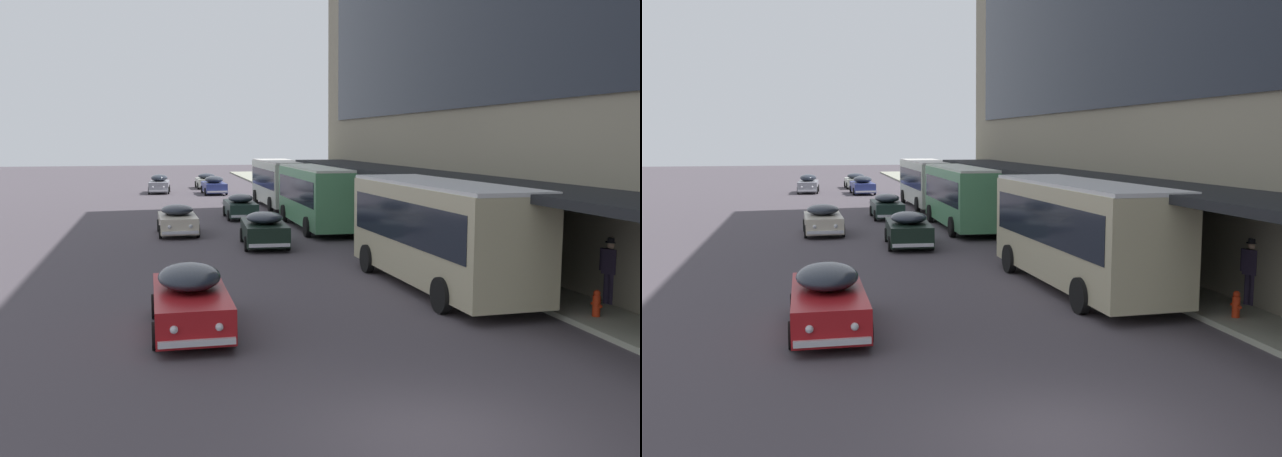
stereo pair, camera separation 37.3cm
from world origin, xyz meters
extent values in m
plane|color=#494249|center=(0.00, 0.00, 0.00)|extent=(240.00, 240.00, 0.00)
cube|color=beige|center=(4.20, 38.39, 1.74)|extent=(2.59, 10.05, 2.78)
cube|color=black|center=(4.20, 38.39, 2.07)|extent=(2.62, 9.25, 1.22)
cube|color=silver|center=(4.20, 38.39, 3.18)|extent=(2.49, 10.05, 0.12)
cube|color=black|center=(4.16, 43.45, 2.88)|extent=(1.25, 0.07, 0.36)
cylinder|color=black|center=(2.93, 41.79, 0.50)|extent=(0.26, 1.00, 1.00)
cylinder|color=black|center=(5.42, 41.81, 0.50)|extent=(0.26, 1.00, 1.00)
cylinder|color=black|center=(2.99, 35.27, 0.50)|extent=(0.26, 1.00, 1.00)
cylinder|color=black|center=(5.48, 35.30, 0.50)|extent=(0.26, 1.00, 1.00)
cube|color=#4E915F|center=(4.06, 26.25, 1.76)|extent=(2.43, 9.80, 2.82)
cube|color=black|center=(4.06, 26.25, 2.10)|extent=(2.47, 9.01, 1.24)
cube|color=silver|center=(4.06, 26.25, 3.22)|extent=(2.34, 9.80, 0.12)
cube|color=black|center=(4.07, 31.19, 2.92)|extent=(1.21, 0.06, 0.36)
cylinder|color=black|center=(2.85, 29.59, 0.50)|extent=(0.25, 1.00, 1.00)
cylinder|color=black|center=(5.28, 29.58, 0.50)|extent=(0.25, 1.00, 1.00)
cylinder|color=black|center=(2.85, 23.22, 0.50)|extent=(0.25, 1.00, 1.00)
cylinder|color=black|center=(5.27, 23.22, 0.50)|extent=(0.25, 1.00, 1.00)
cube|color=#B8AF89|center=(4.36, 10.55, 1.82)|extent=(2.82, 9.62, 2.94)
cube|color=black|center=(4.36, 10.55, 2.17)|extent=(2.83, 8.86, 1.30)
cube|color=silver|center=(4.36, 10.55, 3.34)|extent=(2.72, 9.62, 0.12)
cube|color=black|center=(4.18, 15.36, 3.04)|extent=(1.24, 0.11, 0.36)
cylinder|color=black|center=(3.00, 13.75, 0.50)|extent=(0.29, 1.01, 1.00)
cylinder|color=black|center=(5.47, 13.84, 0.50)|extent=(0.29, 1.01, 1.00)
cylinder|color=black|center=(3.23, 7.55, 0.50)|extent=(0.29, 1.01, 1.00)
cylinder|color=black|center=(5.70, 7.64, 0.50)|extent=(0.29, 1.01, 1.00)
cube|color=navy|center=(0.68, 51.53, 0.60)|extent=(1.93, 4.77, 0.77)
ellipsoid|color=#1E232D|center=(0.69, 51.29, 1.26)|extent=(1.64, 2.64, 0.60)
cube|color=silver|center=(0.60, 53.93, 0.37)|extent=(1.68, 0.18, 0.14)
cube|color=silver|center=(0.76, 49.13, 0.37)|extent=(1.68, 0.18, 0.14)
sphere|color=silver|center=(0.11, 53.89, 0.65)|extent=(0.18, 0.18, 0.18)
sphere|color=silver|center=(1.09, 53.92, 0.65)|extent=(0.18, 0.18, 0.18)
cylinder|color=black|center=(-0.25, 52.96, 0.32)|extent=(0.16, 0.64, 0.64)
cylinder|color=black|center=(1.52, 53.02, 0.32)|extent=(0.16, 0.64, 0.64)
cylinder|color=black|center=(-0.15, 50.04, 0.32)|extent=(0.16, 0.64, 0.64)
cylinder|color=black|center=(1.62, 50.10, 0.32)|extent=(0.16, 0.64, 0.64)
cube|color=#AB161B|center=(-3.51, 7.32, 0.63)|extent=(1.78, 4.77, 0.82)
ellipsoid|color=#1E232D|center=(-3.51, 7.56, 1.32)|extent=(1.56, 2.62, 0.60)
cube|color=silver|center=(-3.50, 4.89, 0.37)|extent=(1.67, 0.13, 0.14)
cube|color=silver|center=(-3.52, 9.75, 0.37)|extent=(1.67, 0.13, 0.14)
sphere|color=silver|center=(-3.01, 4.93, 0.68)|extent=(0.18, 0.18, 0.18)
sphere|color=silver|center=(-3.98, 4.92, 0.68)|extent=(0.18, 0.18, 0.18)
cylinder|color=black|center=(-2.62, 5.85, 0.32)|extent=(0.14, 0.64, 0.64)
cylinder|color=black|center=(-4.38, 5.84, 0.32)|extent=(0.14, 0.64, 0.64)
cylinder|color=black|center=(-2.64, 8.80, 0.32)|extent=(0.14, 0.64, 0.64)
cylinder|color=black|center=(-4.40, 8.79, 0.32)|extent=(0.14, 0.64, 0.64)
cube|color=#1B2E28|center=(0.67, 32.18, 0.61)|extent=(1.67, 4.47, 0.77)
ellipsoid|color=#1E232D|center=(0.67, 31.95, 1.22)|extent=(1.46, 2.46, 0.51)
cube|color=silver|center=(0.68, 34.46, 0.37)|extent=(1.57, 0.12, 0.14)
cube|color=silver|center=(0.66, 29.90, 0.37)|extent=(1.57, 0.12, 0.14)
sphere|color=silver|center=(0.22, 34.43, 0.66)|extent=(0.18, 0.18, 0.18)
sphere|color=silver|center=(1.13, 34.43, 0.66)|extent=(0.18, 0.18, 0.18)
cylinder|color=black|center=(-0.15, 33.57, 0.32)|extent=(0.14, 0.64, 0.64)
cylinder|color=black|center=(1.50, 33.56, 0.32)|extent=(0.14, 0.64, 0.64)
cylinder|color=black|center=(-0.16, 30.80, 0.32)|extent=(0.14, 0.64, 0.64)
cylinder|color=black|center=(1.49, 30.79, 0.32)|extent=(0.14, 0.64, 0.64)
cube|color=black|center=(0.38, 20.83, 0.64)|extent=(2.06, 4.68, 0.85)
ellipsoid|color=#1E232D|center=(0.37, 20.60, 1.30)|extent=(1.73, 2.61, 0.50)
cube|color=silver|center=(0.51, 23.17, 0.37)|extent=(1.72, 0.22, 0.14)
cube|color=silver|center=(0.25, 18.49, 0.37)|extent=(1.72, 0.22, 0.14)
sphere|color=silver|center=(0.01, 23.17, 0.69)|extent=(0.18, 0.18, 0.18)
sphere|color=silver|center=(1.00, 23.12, 0.69)|extent=(0.18, 0.18, 0.18)
cylinder|color=black|center=(-0.44, 22.30, 0.32)|extent=(0.18, 0.65, 0.64)
cylinder|color=black|center=(1.36, 22.20, 0.32)|extent=(0.18, 0.65, 0.64)
cylinder|color=black|center=(-0.60, 19.46, 0.32)|extent=(0.18, 0.65, 0.64)
cylinder|color=black|center=(1.20, 19.36, 0.32)|extent=(0.18, 0.65, 0.64)
cube|color=beige|center=(-3.23, 25.59, 0.60)|extent=(1.88, 4.29, 0.76)
ellipsoid|color=#1E232D|center=(-3.23, 25.80, 1.22)|extent=(1.62, 2.37, 0.52)
cube|color=silver|center=(-3.18, 23.42, 0.37)|extent=(1.69, 0.16, 0.14)
cube|color=silver|center=(-3.28, 27.76, 0.37)|extent=(1.69, 0.16, 0.14)
sphere|color=silver|center=(-2.69, 23.46, 0.65)|extent=(0.18, 0.18, 0.18)
sphere|color=silver|center=(-3.67, 23.44, 0.65)|extent=(0.18, 0.18, 0.18)
cylinder|color=black|center=(-2.31, 24.29, 0.32)|extent=(0.15, 0.64, 0.64)
cylinder|color=black|center=(-4.09, 24.25, 0.32)|extent=(0.15, 0.64, 0.64)
cylinder|color=black|center=(-2.37, 26.93, 0.32)|extent=(0.15, 0.64, 0.64)
cylinder|color=black|center=(-4.15, 26.89, 0.32)|extent=(0.15, 0.64, 0.64)
cube|color=beige|center=(0.57, 58.90, 0.58)|extent=(1.94, 4.06, 0.73)
ellipsoid|color=#1E232D|center=(0.57, 58.70, 1.19)|extent=(1.66, 2.25, 0.53)
cube|color=silver|center=(0.51, 60.96, 0.37)|extent=(1.73, 0.17, 0.14)
cube|color=silver|center=(0.63, 56.85, 0.37)|extent=(1.73, 0.17, 0.14)
sphere|color=silver|center=(0.01, 60.91, 0.63)|extent=(0.18, 0.18, 0.18)
sphere|color=silver|center=(1.01, 60.94, 0.63)|extent=(0.18, 0.18, 0.18)
cylinder|color=black|center=(-0.38, 60.12, 0.32)|extent=(0.16, 0.64, 0.64)
cylinder|color=black|center=(1.44, 60.17, 0.32)|extent=(0.16, 0.64, 0.64)
cylinder|color=black|center=(-0.31, 57.63, 0.32)|extent=(0.16, 0.64, 0.64)
cylinder|color=black|center=(1.51, 57.69, 0.32)|extent=(0.16, 0.64, 0.64)
cube|color=gray|center=(-3.88, 53.77, 0.63)|extent=(1.84, 4.53, 0.81)
ellipsoid|color=#1E232D|center=(-3.87, 53.99, 1.32)|extent=(1.55, 2.52, 0.63)
cube|color=silver|center=(-3.99, 51.49, 0.37)|extent=(1.55, 0.20, 0.14)
cube|color=silver|center=(-3.77, 56.05, 0.37)|extent=(1.55, 0.20, 0.14)
sphere|color=silver|center=(-3.55, 51.50, 0.68)|extent=(0.18, 0.18, 0.18)
sphere|color=silver|center=(-4.44, 51.54, 0.68)|extent=(0.18, 0.18, 0.18)
cylinder|color=black|center=(-3.14, 52.35, 0.32)|extent=(0.17, 0.65, 0.64)
cylinder|color=black|center=(-4.76, 52.43, 0.32)|extent=(0.17, 0.65, 0.64)
cylinder|color=black|center=(-3.00, 55.11, 0.32)|extent=(0.17, 0.65, 0.64)
cylinder|color=black|center=(-4.63, 55.19, 0.32)|extent=(0.17, 0.65, 0.64)
cylinder|color=#2B2338|center=(8.02, 6.88, 0.57)|extent=(0.16, 0.16, 0.85)
cylinder|color=#2B2338|center=(7.94, 7.02, 0.57)|extent=(0.16, 0.16, 0.85)
cube|color=#2B2338|center=(7.98, 6.95, 1.35)|extent=(0.41, 0.47, 0.70)
cylinder|color=#2B2338|center=(8.11, 6.72, 1.39)|extent=(0.10, 0.10, 0.63)
cylinder|color=#2B2338|center=(7.85, 7.18, 1.39)|extent=(0.10, 0.10, 0.63)
sphere|color=tan|center=(7.98, 6.95, 1.81)|extent=(0.22, 0.22, 0.22)
cylinder|color=black|center=(7.98, 6.95, 1.89)|extent=(0.33, 0.33, 0.02)
cylinder|color=black|center=(7.98, 6.95, 1.95)|extent=(0.21, 0.21, 0.12)
cylinder|color=red|center=(6.78, 5.77, 0.43)|extent=(0.20, 0.20, 0.55)
sphere|color=red|center=(6.78, 5.77, 0.76)|extent=(0.18, 0.18, 0.18)
cylinder|color=red|center=(6.78, 5.92, 0.45)|extent=(0.08, 0.10, 0.08)
cylinder|color=red|center=(6.78, 5.62, 0.45)|extent=(0.08, 0.10, 0.08)
camera|label=1|loc=(-4.29, -10.19, 4.73)|focal=40.00mm
camera|label=2|loc=(-3.93, -10.28, 4.73)|focal=40.00mm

